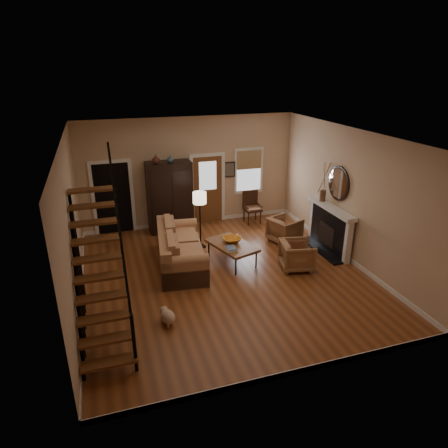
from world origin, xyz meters
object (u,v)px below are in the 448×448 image
object	(u,v)px
armchair_left	(297,255)
floor_lamp	(200,220)
armoire	(170,197)
coffee_table	(232,253)
sofa	(181,249)
armchair_right	(285,230)
side_chair	(252,208)

from	to	relation	value
armchair_left	floor_lamp	bearing A→B (deg)	56.81
armoire	coffee_table	distance (m)	2.91
sofa	armchair_right	distance (m)	3.13
armchair_left	armchair_right	bearing A→B (deg)	-3.61
armoire	armchair_left	bearing A→B (deg)	-53.54
floor_lamp	sofa	bearing A→B (deg)	-129.24
side_chair	armchair_right	bearing A→B (deg)	-77.97
coffee_table	side_chair	size ratio (longest dim) A/B	1.32
floor_lamp	armchair_right	bearing A→B (deg)	-8.75
armoire	coffee_table	world-z (taller)	armoire
armoire	sofa	world-z (taller)	armoire
sofa	armchair_left	size ratio (longest dim) A/B	3.16
coffee_table	armchair_right	world-z (taller)	armchair_right
sofa	side_chair	distance (m)	3.48
armchair_right	floor_lamp	world-z (taller)	floor_lamp
coffee_table	armchair_left	xyz separation A→B (m)	(1.42, -0.77, 0.10)
floor_lamp	armchair_left	bearing A→B (deg)	-44.55
sofa	side_chair	size ratio (longest dim) A/B	2.41
sofa	coffee_table	world-z (taller)	sofa
coffee_table	armchair_right	distance (m)	1.99
side_chair	coffee_table	bearing A→B (deg)	-121.99
armchair_left	armchair_right	distance (m)	1.60
floor_lamp	armoire	bearing A→B (deg)	110.51
armoire	armchair_left	world-z (taller)	armoire
armoire	sofa	size ratio (longest dim) A/B	0.85
coffee_table	side_chair	world-z (taller)	side_chair
sofa	floor_lamp	size ratio (longest dim) A/B	1.56
sofa	side_chair	world-z (taller)	side_chair
coffee_table	floor_lamp	distance (m)	1.36
armoire	side_chair	distance (m)	2.61
armchair_right	side_chair	bearing A→B (deg)	-8.13
armoire	armchair_right	bearing A→B (deg)	-32.02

